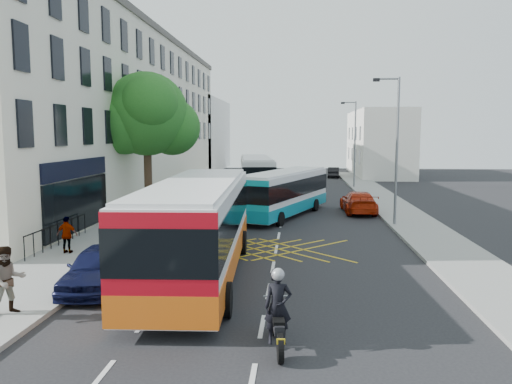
% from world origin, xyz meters
% --- Properties ---
extents(ground, '(120.00, 120.00, 0.00)m').
position_xyz_m(ground, '(0.00, 0.00, 0.00)').
color(ground, black).
rests_on(ground, ground).
extents(pavement_left, '(5.00, 70.00, 0.15)m').
position_xyz_m(pavement_left, '(-8.50, 15.00, 0.07)').
color(pavement_left, gray).
rests_on(pavement_left, ground).
extents(pavement_right, '(3.00, 70.00, 0.15)m').
position_xyz_m(pavement_right, '(7.50, 15.00, 0.07)').
color(pavement_right, gray).
rests_on(pavement_right, ground).
extents(terrace_main, '(8.30, 45.00, 13.50)m').
position_xyz_m(terrace_main, '(-14.00, 24.49, 6.76)').
color(terrace_main, '#ECE4C6').
rests_on(terrace_main, ground).
extents(terrace_far, '(8.00, 20.00, 10.00)m').
position_xyz_m(terrace_far, '(-14.00, 55.00, 5.00)').
color(terrace_far, silver).
rests_on(terrace_far, ground).
extents(building_right, '(6.00, 18.00, 8.00)m').
position_xyz_m(building_right, '(11.00, 48.00, 4.00)').
color(building_right, silver).
rests_on(building_right, ground).
extents(street_tree, '(6.30, 5.70, 8.80)m').
position_xyz_m(street_tree, '(-8.51, 14.97, 6.29)').
color(street_tree, '#382619').
rests_on(street_tree, pavement_left).
extents(lamp_near, '(1.45, 0.15, 8.00)m').
position_xyz_m(lamp_near, '(6.20, 12.00, 4.62)').
color(lamp_near, slate).
rests_on(lamp_near, pavement_right).
extents(lamp_far, '(1.45, 0.15, 8.00)m').
position_xyz_m(lamp_far, '(6.20, 32.00, 4.62)').
color(lamp_far, slate).
rests_on(lamp_far, pavement_right).
extents(railings, '(0.08, 5.60, 1.14)m').
position_xyz_m(railings, '(-9.70, 5.30, 0.72)').
color(railings, black).
rests_on(railings, pavement_left).
extents(bus_near, '(3.48, 12.38, 3.45)m').
position_xyz_m(bus_near, '(-2.63, 1.61, 1.82)').
color(bus_near, silver).
rests_on(bus_near, ground).
extents(bus_mid, '(5.70, 10.20, 2.82)m').
position_xyz_m(bus_mid, '(0.09, 15.10, 1.48)').
color(bus_mid, silver).
rests_on(bus_mid, ground).
extents(bus_far, '(3.95, 11.41, 3.14)m').
position_xyz_m(bus_far, '(-2.62, 27.11, 1.65)').
color(bus_far, silver).
rests_on(bus_far, ground).
extents(motorbike, '(0.73, 2.23, 1.98)m').
position_xyz_m(motorbike, '(0.47, -4.35, 0.93)').
color(motorbike, black).
rests_on(motorbike, ground).
extents(parked_car_blue, '(1.96, 4.32, 1.44)m').
position_xyz_m(parked_car_blue, '(-5.60, -0.20, 0.72)').
color(parked_car_blue, black).
rests_on(parked_car_blue, ground).
extents(parked_car_silver, '(1.66, 3.87, 1.24)m').
position_xyz_m(parked_car_silver, '(-5.60, 6.13, 0.62)').
color(parked_car_silver, '#9CA0A4').
rests_on(parked_car_silver, ground).
extents(red_hatchback, '(2.15, 4.95, 1.42)m').
position_xyz_m(red_hatchback, '(4.89, 16.80, 0.71)').
color(red_hatchback, '#AC2107').
rests_on(red_hatchback, ground).
extents(distant_car_grey, '(2.70, 5.03, 1.34)m').
position_xyz_m(distant_car_grey, '(-2.62, 38.38, 0.67)').
color(distant_car_grey, '#414449').
rests_on(distant_car_grey, ground).
extents(distant_car_dark, '(1.59, 3.79, 1.22)m').
position_xyz_m(distant_car_dark, '(5.22, 43.83, 0.61)').
color(distant_car_dark, black).
rests_on(distant_car_dark, ground).
extents(pedestrian_near, '(1.17, 1.16, 1.90)m').
position_xyz_m(pedestrian_near, '(-7.00, -3.03, 1.10)').
color(pedestrian_near, gray).
rests_on(pedestrian_near, pavement_left).
extents(pedestrian_far, '(0.93, 0.43, 1.55)m').
position_xyz_m(pedestrian_far, '(-8.64, 3.95, 0.92)').
color(pedestrian_far, gray).
rests_on(pedestrian_far, pavement_left).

